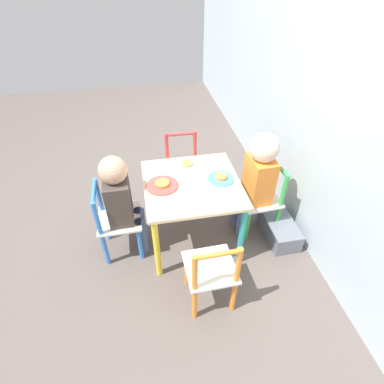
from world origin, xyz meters
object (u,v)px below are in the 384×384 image
Objects in this scene: chair_green at (261,199)px; plate_left at (187,165)px; chair_blue at (116,221)px; kids_table at (192,192)px; chair_orange at (211,273)px; chair_red at (183,168)px; child_back at (257,175)px; plate_back at (221,178)px; child_front at (122,199)px; storage_bin at (279,229)px; plate_front at (162,185)px.

chair_green is 3.04× the size of plate_left.
chair_blue and chair_green have the same top height.
chair_blue is (0.00, -0.48, -0.16)m from kids_table.
plate_left is at bearing -90.34° from chair_orange.
chair_red and chair_orange have the same top height.
chair_orange is 0.69× the size of child_back.
chair_red is (-0.48, 0.50, 0.00)m from chair_blue.
plate_back is at bearing -90.15° from chair_blue.
plate_back is (-0.48, 0.17, 0.24)m from chair_orange.
child_front is (0.00, -0.42, 0.02)m from kids_table.
storage_bin is (0.09, 1.01, -0.36)m from child_front.
chair_green reaches higher than storage_bin.
chair_blue is at bearing -89.60° from plate_back.
child_back reaches higher than plate_back.
child_back is at bearing -124.59° from storage_bin.
chair_green is 0.91m from child_front.
chair_blue is at bearing -91.40° from chair_green.
chair_green is at bearing 93.35° from kids_table.
chair_blue reaches higher than plate_front.
child_back reaches higher than plate_front.
chair_blue and chair_red have the same top height.
plate_back is 0.93× the size of plate_left.
plate_front is 1.10× the size of plate_left.
child_back reaches higher than chair_blue.
plate_back is (0.00, 0.18, 0.08)m from kids_table.
plate_back is at bearing -69.58° from chair_red.
plate_left is at bearing -67.22° from child_front.
child_front reaches higher than chair_red.
plate_back is (0.48, 0.16, 0.24)m from chair_red.
kids_table is 0.42m from child_back.
chair_orange is at bearing -42.41° from child_back.
child_back is at bearing -90.00° from chair_green.
chair_red is (-0.45, -0.46, 0.00)m from chair_green.
chair_green is 0.39m from plate_back.
plate_left is at bearing -114.53° from storage_bin.
plate_left is at bearing 135.00° from plate_front.
chair_green is at bearing 90.00° from child_back.
plate_front is (0.02, -0.60, 0.03)m from child_back.
chair_green and chair_red have the same top height.
chair_blue is 1.09m from storage_bin.
chair_green is 1.00× the size of chair_orange.
chair_red is 1.48× the size of storage_bin.
chair_blue is 0.70m from plate_back.
chair_orange is 0.72× the size of child_front.
chair_orange reaches higher than storage_bin.
chair_red is 0.39m from plate_left.
chair_orange reaches higher than plate_back.
storage_bin is (0.09, 0.77, -0.42)m from plate_front.
kids_table is at bearing -90.00° from plate_back.
chair_green is 0.72× the size of child_front.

